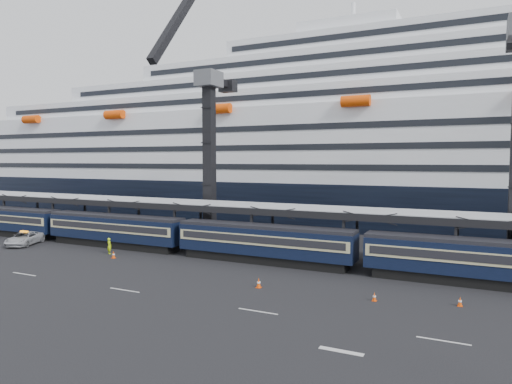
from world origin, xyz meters
TOP-DOWN VIEW (x-y plane):
  - ground at (0.00, 0.00)m, footprint 260.00×260.00m
  - lane_markings at (8.15, -5.23)m, footprint 111.00×4.27m
  - train at (-4.65, 10.00)m, footprint 133.05×3.00m
  - canopy at (0.00, 14.00)m, footprint 130.00×6.25m
  - cruise_ship at (-1.08, 45.99)m, footprint 214.09×28.84m
  - crane_dark_near at (-20.00, 18.59)m, footprint 4.50×17.75m
  - pickup_truck at (-38.97, 5.97)m, footprint 4.77×6.38m
  - worker at (-25.49, 6.40)m, footprint 0.77×0.64m
  - traffic_cone_b at (-23.48, 4.89)m, footprint 0.39×0.39m
  - traffic_cone_c at (-4.50, 1.39)m, footprint 0.42×0.42m
  - traffic_cone_d at (4.85, 1.93)m, footprint 0.33×0.33m
  - traffic_cone_e at (10.67, 3.38)m, footprint 0.35×0.35m

SIDE VIEW (x-z plane):
  - ground at x=0.00m, z-range 0.00..0.00m
  - lane_markings at x=8.15m, z-range 0.00..0.02m
  - traffic_cone_d at x=4.85m, z-range 0.00..0.67m
  - traffic_cone_e at x=10.67m, z-range 0.00..0.70m
  - traffic_cone_b at x=-23.48m, z-range -0.01..0.78m
  - traffic_cone_c at x=-4.50m, z-range -0.01..0.83m
  - pickup_truck at x=-38.97m, z-range 0.00..1.61m
  - worker at x=-25.49m, z-range 0.00..1.82m
  - train at x=-4.65m, z-range 0.18..4.23m
  - canopy at x=0.00m, z-range 2.49..8.01m
  - crane_dark_near at x=-20.00m, z-range -5.61..29.47m
  - cruise_ship at x=-1.08m, z-range -4.66..29.34m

